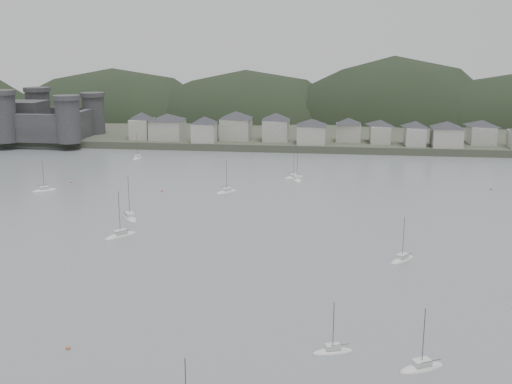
# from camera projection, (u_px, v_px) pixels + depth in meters

# --- Properties ---
(ground) EXTENTS (900.00, 900.00, 0.00)m
(ground) POSITION_uv_depth(u_px,v_px,m) (189.00, 348.00, 91.72)
(ground) COLOR slate
(ground) RESTS_ON ground
(far_shore_land) EXTENTS (900.00, 250.00, 3.00)m
(far_shore_land) POSITION_uv_depth(u_px,v_px,m) (304.00, 115.00, 375.75)
(far_shore_land) COLOR #383D2D
(far_shore_land) RESTS_ON ground
(forested_ridge) EXTENTS (851.55, 103.94, 102.57)m
(forested_ridge) POSITION_uv_depth(u_px,v_px,m) (309.00, 143.00, 353.43)
(forested_ridge) COLOR black
(forested_ridge) RESTS_ON ground
(castle) EXTENTS (66.00, 43.00, 20.00)m
(castle) POSITION_uv_depth(u_px,v_px,m) (22.00, 119.00, 277.86)
(castle) COLOR #313234
(castle) RESTS_ON far_shore_land
(waterfront_town) EXTENTS (451.48, 28.46, 12.92)m
(waterfront_town) POSITION_uv_depth(u_px,v_px,m) (409.00, 130.00, 259.96)
(waterfront_town) COLOR #A2A094
(waterfront_town) RESTS_ON far_shore_land
(moored_fleet) EXTENTS (223.65, 177.29, 13.48)m
(moored_fleet) POSITION_uv_depth(u_px,v_px,m) (181.00, 228.00, 150.95)
(moored_fleet) COLOR silver
(moored_fleet) RESTS_ON ground
(mooring_buoys) EXTENTS (157.88, 115.81, 0.70)m
(mooring_buoys) POSITION_uv_depth(u_px,v_px,m) (219.00, 219.00, 158.46)
(mooring_buoys) COLOR #BA5C3E
(mooring_buoys) RESTS_ON ground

